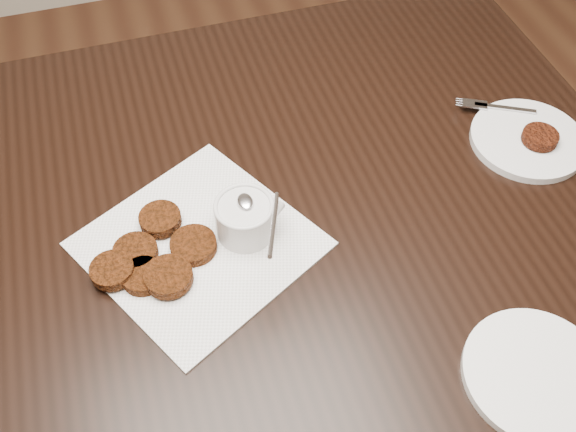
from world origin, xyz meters
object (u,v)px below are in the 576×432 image
object	(u,v)px
table	(210,334)
sauce_ramekin	(244,204)
plate_with_patty	(529,137)
napkin	(199,244)
plate_empty	(536,375)

from	to	relation	value
table	sauce_ramekin	distance (m)	0.45
table	plate_with_patty	size ratio (longest dim) A/B	7.70
sauce_ramekin	plate_with_patty	size ratio (longest dim) A/B	0.64
table	sauce_ramekin	xyz separation A→B (m)	(0.08, -0.06, 0.44)
plate_with_patty	sauce_ramekin	bearing A→B (deg)	-175.08
napkin	plate_empty	size ratio (longest dim) A/B	1.55
plate_with_patty	plate_empty	distance (m)	0.43
sauce_ramekin	plate_with_patty	xyz separation A→B (m)	(0.50, 0.04, -0.05)
napkin	plate_with_patty	world-z (taller)	plate_with_patty
sauce_ramekin	plate_empty	bearing A→B (deg)	-48.85
napkin	plate_with_patty	bearing A→B (deg)	4.50
table	plate_empty	size ratio (longest dim) A/B	7.82
table	plate_empty	xyz separation A→B (m)	(0.37, -0.39, 0.38)
napkin	plate_with_patty	size ratio (longest dim) A/B	1.53
plate_with_patty	table	bearing A→B (deg)	178.70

